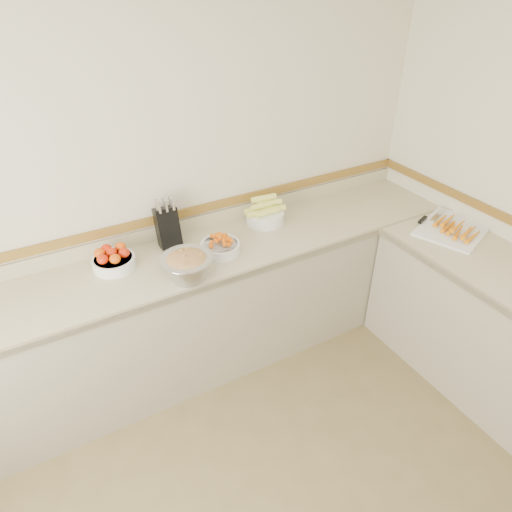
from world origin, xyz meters
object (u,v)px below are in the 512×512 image
rhubarb_bowl (187,266)px  cutting_board (454,228)px  tomato_bowl (113,260)px  knife_block (167,226)px  cherry_tomato_bowl (220,246)px  corn_bowl (265,214)px

rhubarb_bowl → cutting_board: rhubarb_bowl is taller
tomato_bowl → cutting_board: 2.30m
knife_block → rhubarb_bowl: (-0.04, -0.42, -0.05)m
cherry_tomato_bowl → corn_bowl: size_ratio=0.85×
corn_bowl → rhubarb_bowl: size_ratio=0.96×
cutting_board → rhubarb_bowl: bearing=168.2°
corn_bowl → rhubarb_bowl: (-0.74, -0.37, 0.03)m
rhubarb_bowl → cherry_tomato_bowl: bearing=29.9°
rhubarb_bowl → knife_block: bearing=84.8°
knife_block → cherry_tomato_bowl: knife_block is taller
cherry_tomato_bowl → corn_bowl: (0.45, 0.20, 0.02)m
tomato_bowl → cutting_board: bearing=-18.2°
cherry_tomato_bowl → rhubarb_bowl: size_ratio=0.82×
cutting_board → tomato_bowl: bearing=161.8°
cherry_tomato_bowl → knife_block: bearing=135.3°
cutting_board → knife_block: bearing=155.9°
corn_bowl → cutting_board: (1.09, -0.75, -0.05)m
knife_block → cherry_tomato_bowl: 0.37m
tomato_bowl → rhubarb_bowl: size_ratio=0.84×
cherry_tomato_bowl → rhubarb_bowl: bearing=-150.1°
rhubarb_bowl → cutting_board: size_ratio=0.51×
tomato_bowl → rhubarb_bowl: bearing=-43.6°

